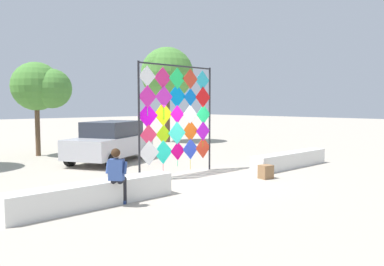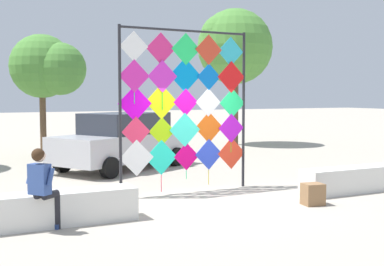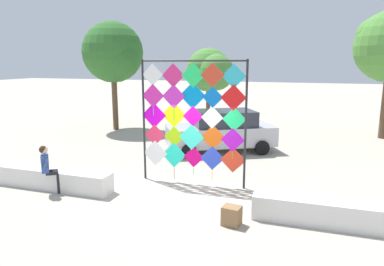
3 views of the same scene
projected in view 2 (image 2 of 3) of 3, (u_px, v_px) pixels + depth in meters
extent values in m
plane|color=#ADA393|center=(215.00, 201.00, 11.24)|extent=(120.00, 120.00, 0.00)
cube|color=silver|center=(16.00, 212.00, 8.88)|extent=(4.31, 0.63, 0.61)
cube|color=silver|center=(376.00, 177.00, 12.62)|extent=(4.31, 0.63, 0.61)
cylinder|color=#232328|center=(120.00, 112.00, 11.42)|extent=(0.07, 0.07, 3.91)
cylinder|color=#232328|center=(243.00, 110.00, 12.94)|extent=(0.07, 0.07, 3.91)
cylinder|color=#232328|center=(186.00, 31.00, 12.03)|extent=(3.30, 0.14, 0.06)
cube|color=white|center=(137.00, 158.00, 11.66)|extent=(0.84, 0.03, 0.84)
cube|color=#20ECC8|center=(161.00, 157.00, 11.98)|extent=(0.83, 0.03, 0.83)
cylinder|color=red|center=(161.00, 183.00, 12.04)|extent=(0.02, 0.02, 0.41)
cube|color=#ED0778|center=(186.00, 156.00, 12.29)|extent=(0.68, 0.03, 0.68)
cylinder|color=#16E57F|center=(186.00, 175.00, 12.33)|extent=(0.02, 0.02, 0.22)
cube|color=blue|center=(209.00, 154.00, 12.55)|extent=(0.77, 0.03, 0.77)
cylinder|color=yellow|center=(209.00, 177.00, 12.61)|extent=(0.02, 0.02, 0.37)
cube|color=#F33C21|center=(231.00, 153.00, 12.86)|extent=(0.80, 0.03, 0.80)
cube|color=#EF3059|center=(136.00, 132.00, 11.62)|extent=(0.70, 0.03, 0.70)
cylinder|color=#16E5B8|center=(136.00, 153.00, 11.66)|extent=(0.02, 0.02, 0.29)
cube|color=#A2DC0F|center=(162.00, 131.00, 11.95)|extent=(0.67, 0.03, 0.67)
cube|color=#3AF5D7|center=(185.00, 130.00, 12.18)|extent=(0.82, 0.03, 0.82)
cube|color=#F15C13|center=(209.00, 127.00, 12.52)|extent=(0.78, 0.03, 0.78)
cube|color=#B615D0|center=(231.00, 128.00, 12.79)|extent=(0.73, 0.03, 0.73)
cylinder|color=#33E516|center=(231.00, 147.00, 12.83)|extent=(0.02, 0.02, 0.25)
cube|color=#DC06DD|center=(135.00, 104.00, 11.57)|extent=(0.82, 0.03, 0.82)
cylinder|color=#18E516|center=(135.00, 128.00, 11.62)|extent=(0.02, 0.02, 0.27)
cube|color=#EBF60F|center=(161.00, 102.00, 11.89)|extent=(0.82, 0.03, 0.82)
cube|color=#EA0DBE|center=(186.00, 102.00, 12.18)|extent=(0.65, 0.03, 0.65)
cube|color=white|center=(208.00, 102.00, 12.45)|extent=(0.69, 0.03, 0.69)
cube|color=#22F27F|center=(232.00, 103.00, 12.76)|extent=(0.73, 0.03, 0.73)
cube|color=#DF28A5|center=(134.00, 76.00, 11.50)|extent=(0.75, 0.03, 0.75)
cylinder|color=#16E557|center=(134.00, 98.00, 11.55)|extent=(0.02, 0.02, 0.25)
cube|color=#D92EC7|center=(162.00, 76.00, 11.82)|extent=(0.75, 0.03, 0.75)
cylinder|color=#16E52D|center=(162.00, 101.00, 11.87)|extent=(0.02, 0.02, 0.40)
cube|color=#058EEB|center=(185.00, 75.00, 12.13)|extent=(0.83, 0.03, 0.83)
cube|color=blue|center=(209.00, 77.00, 12.40)|extent=(0.65, 0.03, 0.65)
cube|color=red|center=(231.00, 77.00, 12.68)|extent=(0.79, 0.03, 0.79)
cube|color=white|center=(134.00, 46.00, 11.45)|extent=(0.69, 0.03, 0.69)
cylinder|color=#16E2E5|center=(134.00, 68.00, 11.50)|extent=(0.02, 0.02, 0.29)
cube|color=#DD2979|center=(161.00, 48.00, 11.79)|extent=(0.74, 0.03, 0.74)
cube|color=#24E76B|center=(186.00, 49.00, 12.08)|extent=(0.76, 0.03, 0.76)
cylinder|color=#E5169A|center=(186.00, 72.00, 12.13)|extent=(0.02, 0.02, 0.30)
cube|color=red|center=(209.00, 50.00, 12.34)|extent=(0.73, 0.03, 0.73)
cylinder|color=#16C8E5|center=(208.00, 72.00, 12.39)|extent=(0.02, 0.02, 0.36)
cube|color=#2EB8CD|center=(231.00, 52.00, 12.66)|extent=(0.73, 0.03, 0.73)
cylinder|color=black|center=(57.00, 212.00, 8.91)|extent=(0.11, 0.11, 0.61)
cylinder|color=black|center=(50.00, 195.00, 8.74)|extent=(0.34, 0.31, 0.13)
cube|color=navy|center=(60.00, 226.00, 8.99)|extent=(0.25, 0.23, 0.09)
cylinder|color=black|center=(50.00, 211.00, 8.98)|extent=(0.11, 0.11, 0.61)
cylinder|color=black|center=(43.00, 194.00, 8.81)|extent=(0.34, 0.31, 0.13)
cube|color=navy|center=(52.00, 225.00, 9.06)|extent=(0.25, 0.23, 0.09)
cube|color=#334C8C|center=(40.00, 179.00, 8.60)|extent=(0.38, 0.40, 0.52)
sphere|color=#DBB293|center=(39.00, 156.00, 8.57)|extent=(0.22, 0.22, 0.22)
sphere|color=#382314|center=(38.00, 155.00, 8.55)|extent=(0.22, 0.22, 0.22)
cylinder|color=#334C8C|center=(51.00, 177.00, 8.52)|extent=(0.19, 0.17, 0.31)
cylinder|color=#334C8C|center=(30.00, 175.00, 8.70)|extent=(0.19, 0.17, 0.31)
cube|color=#B7B7BC|center=(121.00, 147.00, 16.09)|extent=(4.94, 3.93, 0.82)
cube|color=#282D38|center=(125.00, 123.00, 16.16)|extent=(3.07, 2.75, 0.65)
cylinder|color=black|center=(110.00, 168.00, 14.29)|extent=(0.65, 0.51, 0.61)
cylinder|color=black|center=(62.00, 162.00, 15.40)|extent=(0.65, 0.51, 0.61)
cylinder|color=black|center=(176.00, 157.00, 16.83)|extent=(0.65, 0.51, 0.61)
cylinder|color=black|center=(131.00, 153.00, 17.95)|extent=(0.65, 0.51, 0.61)
cube|color=olive|center=(313.00, 194.00, 10.86)|extent=(0.47, 0.42, 0.46)
cylinder|color=brown|center=(43.00, 122.00, 18.94)|extent=(0.23, 0.23, 2.69)
sphere|color=#4C8938|center=(42.00, 66.00, 18.78)|extent=(2.35, 2.35, 2.35)
sphere|color=#4C8938|center=(60.00, 69.00, 18.58)|extent=(1.92, 1.92, 1.92)
cylinder|color=brown|center=(235.00, 107.00, 23.80)|extent=(0.35, 0.35, 3.52)
sphere|color=#4C8938|center=(235.00, 47.00, 23.58)|extent=(3.49, 3.49, 3.49)
sphere|color=#4C8938|center=(222.00, 36.00, 23.24)|extent=(1.99, 1.99, 1.99)
sphere|color=#4C8938|center=(241.00, 58.00, 24.05)|extent=(2.14, 2.14, 2.14)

